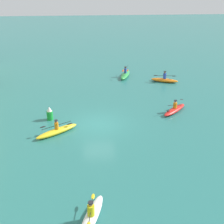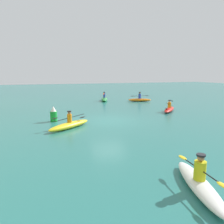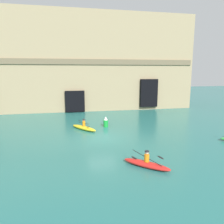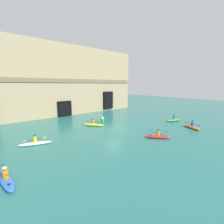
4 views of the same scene
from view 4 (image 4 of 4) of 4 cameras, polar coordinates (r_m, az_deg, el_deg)
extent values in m
plane|color=#28706B|center=(22.38, 0.09, -6.44)|extent=(120.00, 120.00, 0.00)
cube|color=#9E8966|center=(35.43, -21.16, 10.97)|extent=(38.12, 7.17, 14.52)
cube|color=brown|center=(32.00, -19.06, 11.26)|extent=(37.36, 0.24, 0.79)
cube|color=black|center=(32.43, -17.65, 1.30)|extent=(2.80, 0.70, 3.05)
cube|color=black|center=(37.91, -1.58, 4.54)|extent=(2.76, 0.70, 4.28)
ellipsoid|color=blue|center=(13.03, -35.27, -20.59)|extent=(0.97, 3.09, 0.36)
cylinder|color=orange|center=(12.82, -35.50, -18.79)|extent=(0.33, 0.33, 0.57)
sphere|color=#9E704C|center=(12.64, -35.70, -17.21)|extent=(0.21, 0.21, 0.21)
cylinder|color=silver|center=(12.60, -35.74, -16.86)|extent=(0.27, 0.27, 0.06)
cylinder|color=black|center=(12.80, -35.52, -18.68)|extent=(0.23, 1.92, 0.71)
ellipsoid|color=black|center=(13.43, -36.29, -15.98)|extent=(0.22, 0.45, 0.19)
ellipsoid|color=black|center=(12.21, -34.63, -21.63)|extent=(0.22, 0.45, 0.19)
ellipsoid|color=orange|center=(25.56, 28.17, -5.13)|extent=(1.73, 2.98, 0.37)
cylinder|color=#2D47B7|center=(25.44, 28.26, -4.09)|extent=(0.32, 0.32, 0.58)
sphere|color=#9E704C|center=(25.35, 28.34, -3.20)|extent=(0.23, 0.23, 0.23)
cylinder|color=#232328|center=(25.33, 28.36, -2.99)|extent=(0.29, 0.29, 0.06)
cylinder|color=black|center=(25.44, 28.26, -4.03)|extent=(0.36, 2.21, 0.07)
ellipsoid|color=black|center=(24.97, 30.22, -4.49)|extent=(0.24, 0.46, 0.06)
ellipsoid|color=black|center=(25.93, 26.39, -3.57)|extent=(0.24, 0.46, 0.06)
ellipsoid|color=red|center=(19.40, 17.07, -9.01)|extent=(2.72, 2.68, 0.38)
cylinder|color=orange|center=(19.27, 17.13, -7.82)|extent=(0.32, 0.32, 0.48)
sphere|color=beige|center=(19.17, 17.19, -6.83)|extent=(0.22, 0.22, 0.22)
cylinder|color=#232328|center=(19.14, 17.20, -6.57)|extent=(0.28, 0.28, 0.06)
cylinder|color=black|center=(19.26, 17.14, -7.75)|extent=(1.38, 1.62, 0.59)
ellipsoid|color=black|center=(19.33, 19.92, -7.09)|extent=(0.42, 0.45, 0.16)
ellipsoid|color=black|center=(19.25, 14.33, -8.40)|extent=(0.42, 0.45, 0.16)
ellipsoid|color=green|center=(29.02, 22.44, -2.88)|extent=(3.32, 1.72, 0.42)
cylinder|color=#2D47B7|center=(28.92, 22.50, -1.97)|extent=(0.28, 0.28, 0.53)
sphere|color=brown|center=(28.85, 22.55, -1.26)|extent=(0.20, 0.20, 0.20)
cylinder|color=#232328|center=(28.84, 22.56, -1.11)|extent=(0.25, 0.25, 0.06)
cylinder|color=black|center=(28.92, 22.51, -1.92)|extent=(1.98, 0.83, 0.65)
ellipsoid|color=#D84C19|center=(29.58, 23.87, -2.30)|extent=(0.47, 0.33, 0.17)
ellipsoid|color=#D84C19|center=(28.28, 21.08, -1.52)|extent=(0.47, 0.33, 0.17)
ellipsoid|color=white|center=(18.64, -27.19, -10.62)|extent=(3.37, 1.69, 0.33)
cylinder|color=gold|center=(18.49, -27.31, -9.29)|extent=(0.35, 0.35, 0.58)
sphere|color=#9E704C|center=(18.36, -27.41, -8.12)|extent=(0.21, 0.21, 0.21)
cylinder|color=#232328|center=(18.34, -27.43, -7.86)|extent=(0.27, 0.27, 0.06)
cylinder|color=black|center=(18.48, -27.32, -9.21)|extent=(2.17, 0.29, 0.04)
ellipsoid|color=yellow|center=(18.44, -30.35, -9.52)|extent=(0.46, 0.23, 0.05)
ellipsoid|color=yellow|center=(18.56, -24.31, -8.87)|extent=(0.46, 0.23, 0.05)
ellipsoid|color=yellow|center=(24.02, -7.21, -4.84)|extent=(2.61, 3.19, 0.41)
cylinder|color=orange|center=(23.91, -7.23, -3.77)|extent=(0.30, 0.30, 0.52)
sphere|color=#9E704C|center=(23.82, -7.25, -2.93)|extent=(0.21, 0.21, 0.21)
cylinder|color=#232328|center=(23.80, -7.26, -2.73)|extent=(0.26, 0.26, 0.06)
cylinder|color=black|center=(23.90, -7.24, -3.71)|extent=(0.88, 2.11, 0.26)
ellipsoid|color=black|center=(24.47, -9.16, -3.18)|extent=(0.33, 0.48, 0.09)
ellipsoid|color=black|center=(23.36, -5.21, -4.26)|extent=(0.33, 0.48, 0.09)
cylinder|color=green|center=(25.91, -3.60, -3.26)|extent=(0.50, 0.50, 0.75)
cone|color=white|center=(25.78, -3.61, -2.03)|extent=(0.43, 0.43, 0.38)
camera|label=1|loc=(19.60, -68.50, 18.57)|focal=50.00mm
camera|label=2|loc=(22.07, -42.99, -0.19)|focal=35.00mm
camera|label=3|loc=(10.95, 62.29, 2.05)|focal=35.00mm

